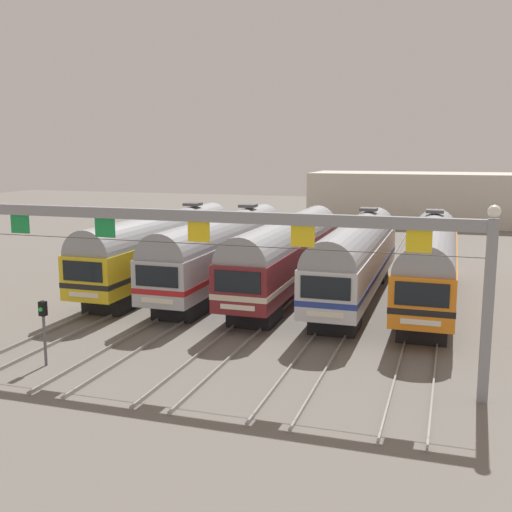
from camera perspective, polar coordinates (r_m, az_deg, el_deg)
The scene contains 10 objects.
ground_plane at distance 37.84m, azimuth 2.85°, elevation -3.66°, with size 160.00×160.00×0.00m, color slate.
track_bed at distance 54.12m, azimuth 7.50°, elevation 0.44°, with size 18.21×70.00×0.15m.
commuter_train_yellow at distance 40.23m, azimuth -8.69°, elevation 0.95°, with size 2.88×18.06×5.05m.
commuter_train_stainless at distance 38.57m, azimuth -3.12°, elevation 0.67°, with size 2.88×18.06×5.05m.
commuter_train_maroon at distance 37.30m, azimuth 2.88°, elevation 0.36°, with size 2.88×18.06×4.77m.
commuter_train_silver at distance 36.47m, azimuth 9.24°, elevation 0.03°, with size 2.88×18.06×5.05m.
commuter_train_orange at distance 36.11m, azimuth 15.80°, elevation -0.31°, with size 2.88×18.06×5.05m.
catenary_gantry at distance 24.26m, azimuth -5.30°, elevation 1.37°, with size 21.95×0.44×6.97m.
yard_signal_mast at distance 26.72m, azimuth -19.06°, elevation -5.62°, with size 0.28×0.35×2.77m.
maintenance_building at distance 77.61m, azimuth 14.93°, elevation 5.20°, with size 25.88×10.00×6.06m, color beige.
Camera 1 is at (9.43, -35.57, 8.79)m, focal length 43.27 mm.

